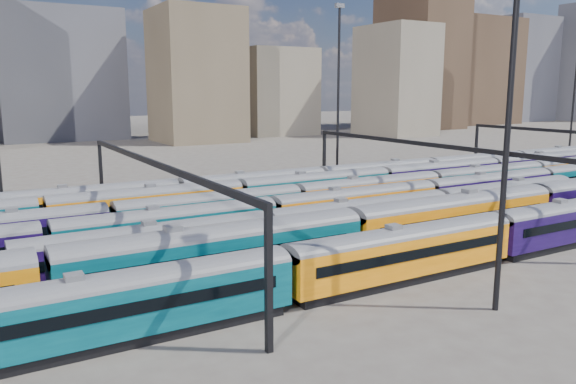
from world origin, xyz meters
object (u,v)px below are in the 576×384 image
rake_2 (149,244)px  mast_2 (511,83)px  rake_0 (572,217)px  rake_1 (536,201)px

rake_2 → mast_2: 26.59m
rake_0 → rake_2: size_ratio=1.42×
rake_1 → mast_2: mast_2 is taller
mast_2 → rake_0: bearing=21.2°
rake_1 → rake_2: 37.06m
rake_0 → mast_2: mast_2 is taller
rake_0 → rake_1: rake_1 is taller
rake_1 → rake_2: bearing=172.2°
rake_0 → mast_2: bearing=-158.8°
rake_2 → mast_2: bearing=-45.2°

